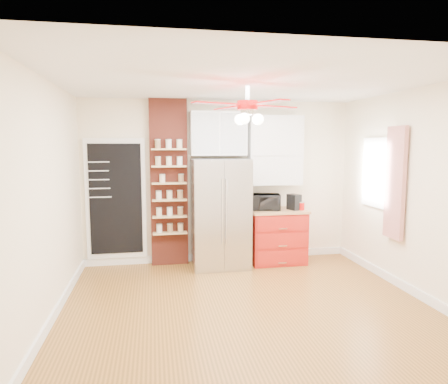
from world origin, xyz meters
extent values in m
plane|color=#9A6327|center=(0.00, 0.00, 0.00)|extent=(4.50, 4.50, 0.00)
plane|color=white|center=(0.00, 0.00, 2.70)|extent=(4.50, 4.50, 0.00)
cube|color=#FCECCB|center=(0.00, 2.00, 1.35)|extent=(4.50, 0.02, 2.70)
cube|color=#FCECCB|center=(0.00, -2.00, 1.35)|extent=(4.50, 0.02, 2.70)
cube|color=#FCECCB|center=(-2.25, 0.00, 1.35)|extent=(0.02, 4.00, 2.70)
cube|color=#FCECCB|center=(2.25, 0.00, 1.35)|extent=(0.02, 4.00, 2.70)
cube|color=white|center=(-1.70, 1.97, 1.10)|extent=(0.95, 0.04, 1.95)
cube|color=black|center=(-1.70, 1.95, 1.10)|extent=(0.82, 0.02, 1.78)
cube|color=maroon|center=(-0.85, 1.92, 1.35)|extent=(0.60, 0.16, 2.70)
cube|color=#AFAFB4|center=(-0.05, 1.63, 0.88)|extent=(0.90, 0.70, 1.75)
cube|color=white|center=(-0.05, 1.82, 2.15)|extent=(0.90, 0.35, 0.70)
cube|color=#B31D14|center=(0.92, 1.68, 0.43)|extent=(0.90, 0.60, 0.86)
cube|color=tan|center=(0.92, 1.68, 0.88)|extent=(0.94, 0.64, 0.04)
cube|color=white|center=(0.92, 1.85, 1.88)|extent=(0.90, 0.30, 1.15)
cube|color=white|center=(2.23, 0.90, 1.55)|extent=(0.04, 0.75, 1.05)
cube|color=red|center=(2.18, 0.35, 1.45)|extent=(0.06, 0.40, 1.55)
cylinder|color=silver|center=(0.00, 0.00, 2.55)|extent=(0.05, 0.05, 0.20)
cylinder|color=#930909|center=(0.00, 0.00, 2.43)|extent=(0.24, 0.24, 0.10)
sphere|color=white|center=(0.00, 0.00, 2.27)|extent=(0.13, 0.13, 0.13)
imported|color=black|center=(0.71, 1.68, 1.03)|extent=(0.53, 0.41, 0.26)
cube|color=black|center=(1.18, 1.60, 1.03)|extent=(0.22, 0.25, 0.26)
cylinder|color=red|center=(1.29, 1.55, 0.96)|extent=(0.14, 0.14, 0.12)
cylinder|color=#B81F0A|center=(1.22, 1.73, 0.97)|extent=(0.13, 0.13, 0.13)
cylinder|color=beige|center=(-0.96, 1.78, 1.43)|extent=(0.10, 0.10, 0.12)
cylinder|color=#96714C|center=(-0.66, 1.79, 1.43)|extent=(0.11, 0.11, 0.12)
camera|label=1|loc=(-1.10, -4.61, 1.98)|focal=32.00mm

